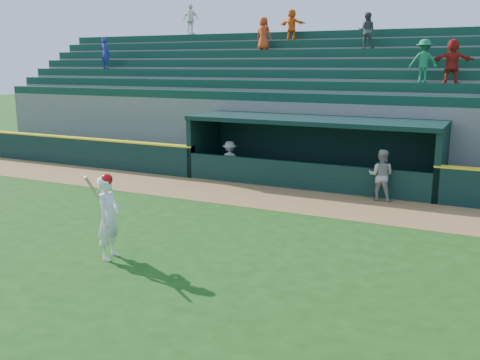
{
  "coord_description": "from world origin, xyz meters",
  "views": [
    {
      "loc": [
        6.33,
        -11.26,
        4.42
      ],
      "look_at": [
        0.0,
        1.6,
        1.3
      ],
      "focal_mm": 40.0,
      "sensor_mm": 36.0,
      "label": 1
    }
  ],
  "objects": [
    {
      "name": "ground",
      "position": [
        0.0,
        0.0,
        0.0
      ],
      "size": [
        120.0,
        120.0,
        0.0
      ],
      "primitive_type": "plane",
      "color": "#184511",
      "rests_on": "ground"
    },
    {
      "name": "field_wall_left",
      "position": [
        -12.25,
        6.55,
        0.6
      ],
      "size": [
        15.5,
        0.3,
        1.2
      ],
      "primitive_type": "cube",
      "color": "black",
      "rests_on": "ground"
    },
    {
      "name": "batter_at_plate",
      "position": [
        -1.58,
        -2.02,
        1.0
      ],
      "size": [
        0.57,
        0.87,
        2.02
      ],
      "color": "white",
      "rests_on": "ground"
    },
    {
      "name": "dugout_player_inside",
      "position": [
        -3.05,
        6.9,
        0.75
      ],
      "size": [
        1.11,
        0.87,
        1.51
      ],
      "primitive_type": "imported",
      "rotation": [
        0.0,
        0.0,
        3.51
      ],
      "color": "#989893",
      "rests_on": "ground"
    },
    {
      "name": "dugout",
      "position": [
        0.0,
        8.0,
        1.36
      ],
      "size": [
        9.4,
        2.8,
        2.46
      ],
      "color": "slate",
      "rests_on": "ground"
    },
    {
      "name": "warning_track",
      "position": [
        0.0,
        4.9,
        0.01
      ],
      "size": [
        40.0,
        3.0,
        0.01
      ],
      "primitive_type": "cube",
      "color": "olive",
      "rests_on": "ground"
    },
    {
      "name": "wall_stripe_left",
      "position": [
        -12.25,
        6.55,
        1.23
      ],
      "size": [
        15.5,
        0.32,
        0.06
      ],
      "primitive_type": "cube",
      "color": "yellow",
      "rests_on": "field_wall_left"
    },
    {
      "name": "stands",
      "position": [
        0.01,
        12.57,
        2.4
      ],
      "size": [
        34.5,
        6.25,
        7.56
      ],
      "color": "slate",
      "rests_on": "ground"
    },
    {
      "name": "dugout_player_front",
      "position": [
        2.91,
        6.16,
        0.85
      ],
      "size": [
        0.85,
        0.68,
        1.7
      ],
      "primitive_type": "imported",
      "rotation": [
        0.0,
        0.0,
        3.18
      ],
      "color": "#979792",
      "rests_on": "ground"
    }
  ]
}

